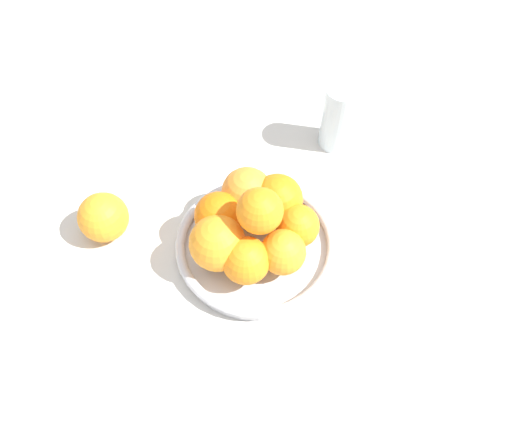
{
  "coord_description": "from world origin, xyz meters",
  "views": [
    {
      "loc": [
        -0.17,
        -0.37,
        0.69
      ],
      "look_at": [
        0.0,
        0.0,
        0.09
      ],
      "focal_mm": 35.0,
      "sensor_mm": 36.0,
      "label": 1
    }
  ],
  "objects": [
    {
      "name": "ground_plane",
      "position": [
        0.0,
        0.0,
        0.0
      ],
      "size": [
        4.0,
        4.0,
        0.0
      ],
      "primitive_type": "plane",
      "color": "beige"
    },
    {
      "name": "fruit_bowl",
      "position": [
        0.0,
        0.0,
        0.01
      ],
      "size": [
        0.25,
        0.25,
        0.03
      ],
      "color": "silver",
      "rests_on": "ground_plane"
    },
    {
      "name": "orange_pile",
      "position": [
        -0.0,
        0.01,
        0.07
      ],
      "size": [
        0.2,
        0.19,
        0.13
      ],
      "color": "orange",
      "rests_on": "fruit_bowl"
    },
    {
      "name": "stray_orange",
      "position": [
        -0.21,
        0.13,
        0.04
      ],
      "size": [
        0.08,
        0.08,
        0.08
      ],
      "primitive_type": "sphere",
      "color": "orange",
      "rests_on": "ground_plane"
    },
    {
      "name": "drinking_glass",
      "position": [
        0.23,
        0.15,
        0.06
      ],
      "size": [
        0.06,
        0.06,
        0.13
      ],
      "primitive_type": "cylinder",
      "color": "silver",
      "rests_on": "ground_plane"
    }
  ]
}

